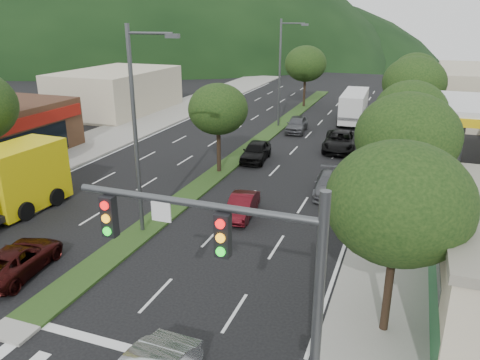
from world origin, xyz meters
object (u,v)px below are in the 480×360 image
at_px(tree_med_near, 218,109).
at_px(car_queue_d, 340,141).
at_px(streetlight_near, 138,123).
at_px(suv_maroon, 18,259).
at_px(car_queue_e, 297,124).
at_px(tree_r_b, 407,137).
at_px(car_queue_f, 355,109).
at_px(motorhome, 354,106).
at_px(car_queue_a, 256,151).
at_px(traffic_signal, 251,279).
at_px(car_queue_c, 242,206).
at_px(box_truck, 9,184).
at_px(streetlight_mid, 282,68).
at_px(tree_r_e, 415,73).
at_px(car_queue_b, 330,184).
at_px(tree_r_d, 414,83).
at_px(tree_r_a, 399,203).
at_px(tree_r_c, 411,111).
at_px(tree_med_far, 306,64).

distance_m(tree_med_near, car_queue_d, 11.62).
relative_size(streetlight_near, suv_maroon, 2.26).
height_order(suv_maroon, car_queue_e, car_queue_e).
relative_size(tree_r_b, car_queue_f, 1.35).
bearing_deg(motorhome, car_queue_a, -109.29).
height_order(traffic_signal, car_queue_c, traffic_signal).
bearing_deg(car_queue_d, traffic_signal, -90.49).
distance_m(car_queue_d, box_truck, 24.16).
bearing_deg(motorhome, car_queue_c, -97.41).
distance_m(streetlight_mid, suv_maroon, 30.79).
distance_m(streetlight_near, car_queue_d, 20.32).
bearing_deg(car_queue_a, car_queue_c, -80.50).
xyz_separation_m(tree_r_b, tree_r_e, (0.00, 28.00, -0.14)).
bearing_deg(tree_med_near, streetlight_mid, 89.22).
height_order(traffic_signal, tree_med_near, traffic_signal).
height_order(streetlight_near, car_queue_b, streetlight_near).
xyz_separation_m(suv_maroon, car_queue_c, (6.84, 8.78, -0.02)).
bearing_deg(car_queue_c, tree_r_d, 61.32).
height_order(traffic_signal, tree_r_b, tree_r_b).
distance_m(tree_r_a, box_truck, 20.38).
relative_size(traffic_signal, tree_r_a, 1.06).
distance_m(suv_maroon, box_truck, 6.99).
bearing_deg(traffic_signal, tree_r_c, 82.15).
height_order(car_queue_a, car_queue_e, car_queue_e).
xyz_separation_m(tree_med_near, car_queue_e, (2.18, 13.55, -3.70)).
bearing_deg(traffic_signal, streetlight_mid, 104.33).
height_order(tree_r_d, suv_maroon, tree_r_d).
xyz_separation_m(car_queue_c, car_queue_f, (2.33, 29.09, 0.15)).
xyz_separation_m(tree_med_near, box_truck, (-7.85, -10.52, -2.69)).
relative_size(streetlight_near, car_queue_c, 2.77).
bearing_deg(tree_r_e, car_queue_f, 173.54).
xyz_separation_m(traffic_signal, car_queue_d, (-2.08, 28.09, -3.89)).
bearing_deg(tree_r_c, tree_med_far, 116.57).
xyz_separation_m(tree_med_near, car_queue_b, (7.90, -1.45, -3.80)).
bearing_deg(tree_r_b, streetlight_near, -161.27).
relative_size(tree_r_c, suv_maroon, 1.46).
distance_m(suv_maroon, car_queue_b, 17.46).
height_order(tree_r_e, car_queue_f, tree_r_e).
relative_size(tree_r_c, car_queue_d, 1.19).
bearing_deg(streetlight_mid, box_truck, -107.51).
bearing_deg(car_queue_c, car_queue_a, 98.88).
distance_m(tree_r_c, motorhome, 18.76).
distance_m(tree_r_e, box_truck, 38.23).
distance_m(traffic_signal, tree_r_b, 13.87).
relative_size(tree_r_d, box_truck, 0.95).
bearing_deg(car_queue_f, car_queue_c, -97.04).
bearing_deg(tree_med_near, car_queue_a, 67.08).
relative_size(car_queue_b, car_queue_e, 1.01).
distance_m(tree_r_c, car_queue_c, 12.34).
relative_size(tree_med_far, streetlight_near, 0.69).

